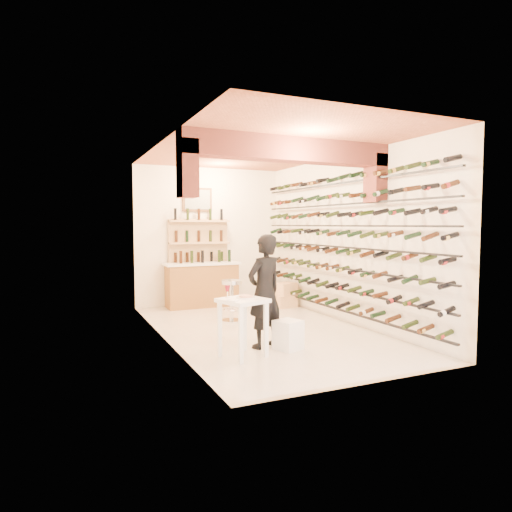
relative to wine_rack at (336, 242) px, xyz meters
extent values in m
plane|color=beige|center=(-1.53, 0.00, -1.55)|extent=(6.00, 6.00, 0.00)
cube|color=white|center=(-1.53, 3.00, 0.05)|extent=(3.50, 0.02, 3.20)
cube|color=white|center=(-1.53, -3.00, 0.05)|extent=(3.50, 0.02, 3.20)
cube|color=white|center=(-3.28, 0.00, 0.05)|extent=(0.02, 6.00, 3.20)
cube|color=white|center=(0.22, 0.00, 0.05)|extent=(0.02, 6.00, 3.20)
cube|color=#A8583B|center=(-1.53, 0.00, 1.65)|extent=(3.50, 6.00, 0.02)
cube|color=brown|center=(-1.53, -1.00, 1.47)|extent=(3.50, 0.35, 0.36)
cube|color=brown|center=(-3.16, -1.00, 1.10)|extent=(0.24, 0.35, 0.80)
cube|color=brown|center=(0.10, -1.00, 1.10)|extent=(0.24, 0.35, 0.80)
cube|color=black|center=(0.06, 0.00, -1.30)|extent=(0.06, 5.70, 0.03)
cube|color=black|center=(0.06, 0.00, -0.90)|extent=(0.06, 5.70, 0.03)
cube|color=black|center=(0.06, 0.00, -0.50)|extent=(0.06, 5.70, 0.03)
cube|color=black|center=(0.06, 0.00, -0.10)|extent=(0.06, 5.70, 0.03)
cube|color=black|center=(0.06, 0.00, 0.30)|extent=(0.06, 5.70, 0.03)
cube|color=black|center=(0.06, 0.00, 0.70)|extent=(0.06, 5.70, 0.03)
cube|color=black|center=(0.06, 0.00, 1.10)|extent=(0.06, 5.70, 0.03)
cube|color=olive|center=(-1.83, 2.65, -1.07)|extent=(1.60, 0.55, 0.96)
cube|color=white|center=(-1.83, 2.65, -0.56)|extent=(1.70, 0.62, 0.05)
cube|color=tan|center=(-1.83, 2.92, -0.55)|extent=(1.40, 0.10, 2.00)
cube|color=tan|center=(-1.83, 2.82, -1.10)|extent=(1.40, 0.28, 0.04)
cube|color=tan|center=(-1.83, 2.82, -0.60)|extent=(1.40, 0.28, 0.04)
cube|color=tan|center=(-1.83, 2.82, -0.10)|extent=(1.40, 0.28, 0.04)
cube|color=tan|center=(-1.83, 2.82, 0.40)|extent=(1.40, 0.28, 0.04)
cube|color=brown|center=(-1.83, 2.97, 0.90)|extent=(0.70, 0.04, 0.55)
cube|color=#99998C|center=(-1.83, 2.94, 0.90)|extent=(0.60, 0.01, 0.45)
cube|color=white|center=(-2.49, -1.39, -0.74)|extent=(0.73, 0.73, 0.06)
cube|color=white|center=(-2.64, -1.68, -1.16)|extent=(0.06, 0.06, 0.78)
cube|color=white|center=(-2.20, -1.54, -1.16)|extent=(0.06, 0.06, 0.78)
cube|color=white|center=(-2.78, -1.24, -1.16)|extent=(0.06, 0.06, 0.78)
cube|color=white|center=(-2.34, -1.10, -1.16)|extent=(0.06, 0.06, 0.78)
cylinder|color=white|center=(-2.44, -1.37, -0.70)|extent=(0.27, 0.27, 0.02)
cylinder|color=#BF7266|center=(-2.44, -1.37, -0.68)|extent=(0.20, 0.20, 0.02)
cube|color=white|center=(-2.69, -1.52, -0.70)|extent=(0.19, 0.19, 0.02)
cylinder|color=white|center=(-2.66, -1.22, -0.71)|extent=(0.08, 0.08, 0.00)
cylinder|color=white|center=(-2.66, -1.22, -0.66)|extent=(0.01, 0.01, 0.10)
cone|color=#610816|center=(-2.66, -1.22, -0.58)|extent=(0.08, 0.08, 0.09)
cube|color=white|center=(-1.72, -1.30, -1.33)|extent=(0.45, 0.45, 0.44)
imported|color=black|center=(-1.99, -1.05, -0.68)|extent=(0.73, 0.59, 1.73)
cylinder|color=silver|center=(-1.79, 0.87, -1.53)|extent=(0.41, 0.41, 0.03)
cylinder|color=silver|center=(-1.79, 0.87, -1.16)|extent=(0.08, 0.08, 0.73)
cylinder|color=silver|center=(-1.79, 0.87, -0.78)|extent=(0.39, 0.39, 0.07)
torus|color=silver|center=(-1.79, 0.87, -1.32)|extent=(0.31, 0.31, 0.02)
cube|color=tan|center=(-0.13, 1.78, -1.41)|extent=(0.48, 0.35, 0.28)
cube|color=tan|center=(-0.13, 1.78, -1.13)|extent=(0.55, 0.45, 0.27)
camera|label=1|loc=(-4.89, -7.21, 0.33)|focal=31.73mm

